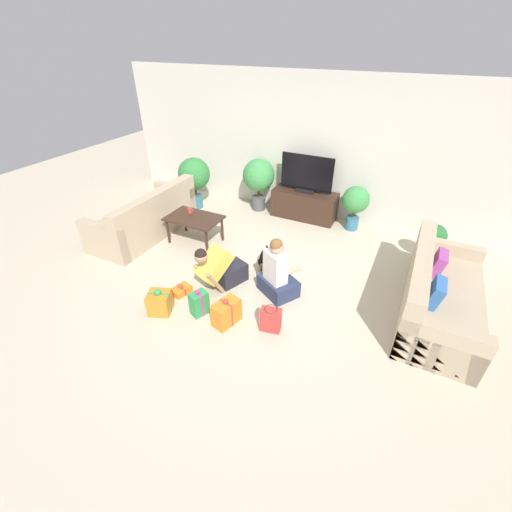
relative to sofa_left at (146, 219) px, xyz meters
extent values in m
plane|color=beige|center=(2.41, -0.43, -0.30)|extent=(16.00, 16.00, 0.00)
cube|color=beige|center=(2.41, 2.20, 1.00)|extent=(8.40, 0.06, 2.60)
cube|color=tan|center=(-0.05, 0.00, -0.08)|extent=(0.88, 2.01, 0.43)
cube|color=tan|center=(0.29, 0.00, 0.34)|extent=(0.20, 2.01, 0.42)
cube|color=tan|center=(-0.05, 0.93, 0.01)|extent=(0.88, 0.16, 0.61)
cube|color=tan|center=(-0.05, -0.93, 0.01)|extent=(0.88, 0.16, 0.61)
cube|color=#E5566B|center=(0.09, 0.00, 0.29)|extent=(0.18, 0.34, 0.32)
cube|color=tan|center=(4.87, -0.02, -0.08)|extent=(0.88, 2.01, 0.43)
cube|color=tan|center=(4.53, -0.02, 0.34)|extent=(0.20, 2.01, 0.42)
cube|color=tan|center=(4.87, -0.94, 0.01)|extent=(0.88, 0.16, 0.61)
cube|color=tan|center=(4.87, 0.91, 0.01)|extent=(0.88, 0.16, 0.61)
cube|color=#3366AD|center=(4.73, -0.36, 0.29)|extent=(0.18, 0.34, 0.32)
cube|color=#9E4293|center=(4.73, 0.32, 0.29)|extent=(0.18, 0.34, 0.32)
cube|color=#382319|center=(0.95, 0.16, 0.16)|extent=(0.92, 0.61, 0.03)
cylinder|color=#382319|center=(0.55, -0.08, -0.08)|extent=(0.04, 0.04, 0.44)
cylinder|color=#382319|center=(1.35, -0.08, -0.08)|extent=(0.04, 0.04, 0.44)
cylinder|color=#382319|center=(0.55, 0.41, -0.08)|extent=(0.04, 0.04, 0.44)
cylinder|color=#382319|center=(1.35, 0.41, -0.08)|extent=(0.04, 0.04, 0.44)
cube|color=#382319|center=(2.33, 1.90, -0.02)|extent=(1.25, 0.45, 0.55)
cube|color=black|center=(2.33, 1.90, 0.27)|extent=(0.35, 0.20, 0.05)
cube|color=black|center=(2.33, 1.90, 0.63)|extent=(1.01, 0.03, 0.66)
cylinder|color=#336B84|center=(0.15, 1.36, -0.17)|extent=(0.25, 0.25, 0.26)
cylinder|color=brown|center=(0.15, 1.36, 0.06)|extent=(0.04, 0.04, 0.19)
sphere|color=#337F3D|center=(0.15, 1.36, 0.43)|extent=(0.64, 0.64, 0.64)
cylinder|color=beige|center=(4.67, 1.34, -0.20)|extent=(0.25, 0.25, 0.20)
cylinder|color=brown|center=(4.67, 1.34, -0.05)|extent=(0.04, 0.04, 0.11)
sphere|color=#286B33|center=(4.67, 1.34, 0.16)|extent=(0.36, 0.36, 0.36)
cylinder|color=#4C4C51|center=(1.36, 1.85, -0.16)|extent=(0.28, 0.28, 0.28)
cylinder|color=brown|center=(1.36, 1.85, 0.07)|extent=(0.05, 0.05, 0.19)
sphere|color=#3D8E47|center=(1.36, 1.85, 0.44)|extent=(0.64, 0.64, 0.64)
cylinder|color=#336B84|center=(3.30, 1.85, -0.18)|extent=(0.23, 0.23, 0.25)
cylinder|color=brown|center=(3.30, 1.85, 0.02)|extent=(0.04, 0.04, 0.14)
sphere|color=#3D8E47|center=(3.30, 1.85, 0.30)|extent=(0.48, 0.48, 0.48)
cube|color=#23232D|center=(2.09, -0.57, -0.16)|extent=(0.43, 0.51, 0.28)
cube|color=gold|center=(1.99, -0.84, 0.14)|extent=(0.48, 0.59, 0.47)
sphere|color=tan|center=(1.92, -1.02, 0.36)|extent=(0.18, 0.18, 0.18)
sphere|color=black|center=(1.92, -1.02, 0.39)|extent=(0.16, 0.16, 0.16)
cylinder|color=tan|center=(1.82, -0.88, -0.05)|extent=(0.16, 0.28, 0.42)
cylinder|color=tan|center=(2.08, -0.99, -0.05)|extent=(0.16, 0.28, 0.42)
cube|color=#283351|center=(2.82, -0.50, -0.18)|extent=(0.65, 0.61, 0.24)
cube|color=white|center=(2.78, -0.55, 0.17)|extent=(0.38, 0.34, 0.45)
sphere|color=tan|center=(2.79, -0.54, 0.48)|extent=(0.19, 0.19, 0.19)
sphere|color=brown|center=(2.78, -0.55, 0.51)|extent=(0.18, 0.18, 0.18)
cylinder|color=tan|center=(3.00, -0.44, 0.10)|extent=(0.18, 0.25, 0.06)
cylinder|color=tan|center=(2.78, -0.31, 0.10)|extent=(0.18, 0.25, 0.06)
ellipsoid|color=black|center=(2.38, 0.00, -0.10)|extent=(0.26, 0.40, 0.18)
sphere|color=black|center=(2.44, -0.21, -0.06)|extent=(0.15, 0.15, 0.15)
sphere|color=olive|center=(2.46, -0.27, -0.07)|extent=(0.07, 0.07, 0.07)
cylinder|color=black|center=(2.32, 0.20, -0.07)|extent=(0.06, 0.11, 0.12)
cylinder|color=olive|center=(2.36, -0.13, -0.25)|extent=(0.04, 0.04, 0.10)
cylinder|color=olive|center=(2.46, -0.10, -0.25)|extent=(0.04, 0.04, 0.10)
cylinder|color=olive|center=(2.30, 0.10, -0.25)|extent=(0.04, 0.04, 0.10)
cylinder|color=olive|center=(2.39, 0.12, -0.25)|extent=(0.04, 0.04, 0.10)
cube|color=#2D934C|center=(2.06, -1.35, -0.13)|extent=(0.23, 0.27, 0.33)
cube|color=#CC3389|center=(2.06, -1.35, -0.13)|extent=(0.16, 0.09, 0.33)
sphere|color=#CC3389|center=(2.06, -1.35, 0.06)|extent=(0.06, 0.06, 0.06)
cube|color=orange|center=(1.59, -1.13, -0.25)|extent=(0.25, 0.31, 0.10)
cube|color=red|center=(1.59, -1.13, -0.25)|extent=(0.19, 0.08, 0.10)
sphere|color=red|center=(1.59, -1.13, -0.18)|extent=(0.07, 0.07, 0.07)
cube|color=orange|center=(2.47, -1.35, -0.14)|extent=(0.29, 0.40, 0.33)
cube|color=red|center=(2.47, -1.35, -0.14)|extent=(0.21, 0.08, 0.33)
sphere|color=red|center=(2.47, -1.35, 0.05)|extent=(0.07, 0.07, 0.07)
cube|color=orange|center=(1.58, -1.56, -0.15)|extent=(0.36, 0.36, 0.29)
cube|color=#2D934C|center=(1.58, -1.56, -0.15)|extent=(0.28, 0.13, 0.30)
sphere|color=#2D934C|center=(1.58, -1.56, 0.02)|extent=(0.09, 0.09, 0.09)
cube|color=red|center=(3.02, -1.21, -0.14)|extent=(0.27, 0.19, 0.32)
torus|color=#4C3823|center=(3.02, -1.21, 0.04)|extent=(0.19, 0.19, 0.01)
cylinder|color=#B23D38|center=(0.79, 0.28, 0.22)|extent=(0.08, 0.08, 0.09)
torus|color=#B23D38|center=(0.84, 0.28, 0.23)|extent=(0.06, 0.01, 0.06)
camera|label=1|loc=(4.23, -4.05, 2.83)|focal=24.00mm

